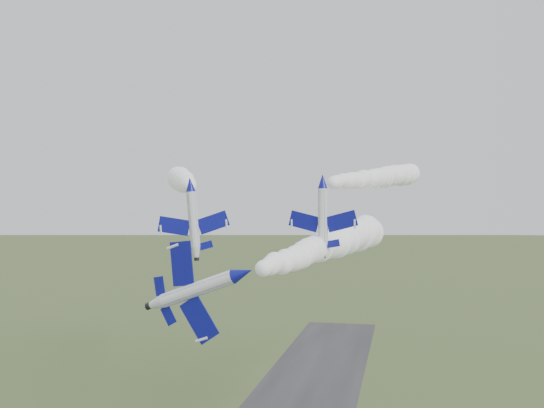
% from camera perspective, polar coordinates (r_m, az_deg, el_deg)
% --- Properties ---
extents(jet_lead, '(4.86, 12.63, 9.83)m').
position_cam_1_polar(jet_lead, '(59.59, -2.79, -6.53)').
color(jet_lead, silver).
extents(smoke_trail_jet_lead, '(13.72, 58.43, 5.63)m').
position_cam_1_polar(smoke_trail_jet_lead, '(89.52, 5.50, -3.83)').
color(smoke_trail_jet_lead, white).
extents(jet_pair_left, '(9.88, 11.41, 2.95)m').
position_cam_1_polar(jet_pair_left, '(85.85, -7.71, 1.86)').
color(jet_pair_left, silver).
extents(smoke_trail_jet_pair_left, '(31.17, 71.16, 5.57)m').
position_cam_1_polar(smoke_trail_jet_pair_left, '(125.33, -8.42, 2.18)').
color(smoke_trail_jet_pair_left, white).
extents(jet_pair_right, '(9.61, 11.36, 2.80)m').
position_cam_1_polar(jet_pair_right, '(82.20, 4.77, 2.17)').
color(jet_pair_right, silver).
extents(smoke_trail_jet_pair_right, '(14.84, 63.18, 4.70)m').
position_cam_1_polar(smoke_trail_jet_pair_right, '(115.39, 10.11, 2.45)').
color(smoke_trail_jet_pair_right, white).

